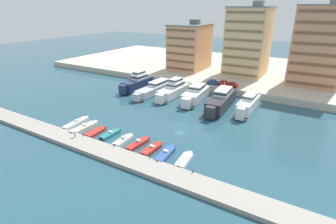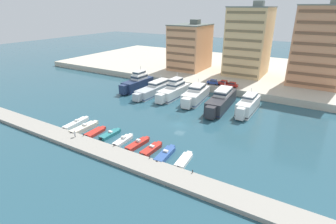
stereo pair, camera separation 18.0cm
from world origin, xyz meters
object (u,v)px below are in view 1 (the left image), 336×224
motorboat_white_far_left (76,123)px  car_blue_far_left (213,82)px  motorboat_red_mid_left (95,132)px  yacht_silver_left (156,89)px  yacht_white_center_right (248,105)px  pedestrian_near_edge (75,133)px  yacht_white_mid_left (174,91)px  car_red_mid_left (232,84)px  car_red_left (224,83)px  motorboat_cream_left (84,128)px  motorboat_teal_center_left (110,134)px  yacht_white_center_left (195,95)px  yacht_navy_far_left (137,83)px  motorboat_white_center (123,140)px  motorboat_red_center_right (138,144)px  motorboat_white_far_right (184,160)px  motorboat_blue_right (165,154)px  motorboat_red_mid_right (152,149)px  yacht_charcoal_center (221,101)px

motorboat_white_far_left → car_blue_far_left: car_blue_far_left is taller
motorboat_red_mid_left → yacht_silver_left: bearing=98.0°
yacht_white_center_right → pedestrian_near_edge: (-29.05, -37.54, -0.38)m
yacht_white_mid_left → car_red_mid_left: size_ratio=4.23×
motorboat_white_far_left → car_red_mid_left: 53.26m
motorboat_red_mid_left → car_red_left: size_ratio=1.52×
motorboat_cream_left → motorboat_teal_center_left: motorboat_cream_left is taller
yacht_white_center_left → car_red_left: (4.17, 14.39, 1.20)m
yacht_navy_far_left → motorboat_red_mid_left: (13.08, -34.09, -2.14)m
yacht_white_center_right → motorboat_cream_left: size_ratio=1.84×
yacht_navy_far_left → car_blue_far_left: bearing=28.8°
yacht_white_center_right → motorboat_teal_center_left: yacht_white_center_right is taller
motorboat_white_center → motorboat_red_center_right: size_ratio=0.90×
motorboat_cream_left → motorboat_red_mid_left: size_ratio=1.33×
motorboat_cream_left → motorboat_red_center_right: bearing=1.5°
motorboat_white_center → pedestrian_near_edge: size_ratio=4.00×
motorboat_white_center → pedestrian_near_edge: (-9.87, -5.05, 1.40)m
yacht_white_center_left → motorboat_white_far_right: 36.36m
yacht_navy_far_left → car_red_mid_left: (31.05, 13.34, 0.79)m
motorboat_blue_right → motorboat_cream_left: bearing=179.6°
motorboat_red_mid_right → pedestrian_near_edge: size_ratio=4.10×
motorboat_white_far_left → motorboat_blue_right: motorboat_white_far_left is taller
yacht_white_center_left → motorboat_white_far_right: yacht_white_center_left is taller
yacht_silver_left → motorboat_white_far_left: 33.27m
motorboat_teal_center_left → yacht_white_center_right: bearing=53.1°
car_red_left → pedestrian_near_edge: (-16.10, -52.96, -1.52)m
yacht_white_center_right → car_red_mid_left: yacht_white_center_right is taller
motorboat_white_far_right → motorboat_white_far_left: bearing=178.5°
yacht_white_center_right → motorboat_red_center_right: (-15.22, -32.24, -1.70)m
yacht_white_center_left → motorboat_red_mid_left: 35.39m
motorboat_teal_center_left → motorboat_white_center: size_ratio=0.99×
yacht_navy_far_left → motorboat_blue_right: size_ratio=2.21×
motorboat_red_center_right → yacht_white_center_left: bearing=93.3°
car_red_mid_left → yacht_white_center_left: bearing=-118.5°
yacht_silver_left → yacht_white_center_left: (15.36, -0.30, 0.36)m
yacht_white_mid_left → car_blue_far_left: size_ratio=4.21×
motorboat_white_far_left → motorboat_cream_left: motorboat_cream_left is taller
motorboat_cream_left → motorboat_teal_center_left: size_ratio=1.32×
motorboat_cream_left → car_red_mid_left: bearing=65.3°
yacht_silver_left → yacht_white_center_right: yacht_white_center_right is taller
yacht_silver_left → motorboat_red_mid_left: size_ratio=3.57×
car_blue_far_left → yacht_navy_far_left: bearing=-151.2°
yacht_charcoal_center → motorboat_red_mid_left: size_ratio=3.35×
yacht_white_center_right → motorboat_white_center: size_ratio=2.40×
yacht_white_mid_left → yacht_white_center_right: yacht_white_mid_left is taller
motorboat_teal_center_left → yacht_silver_left: bearing=104.7°
motorboat_cream_left → car_blue_far_left: car_blue_far_left is taller
motorboat_white_center → motorboat_red_mid_right: size_ratio=0.98×
car_blue_far_left → car_red_left: size_ratio=1.00×
yacht_white_mid_left → car_red_mid_left: yacht_white_mid_left is taller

